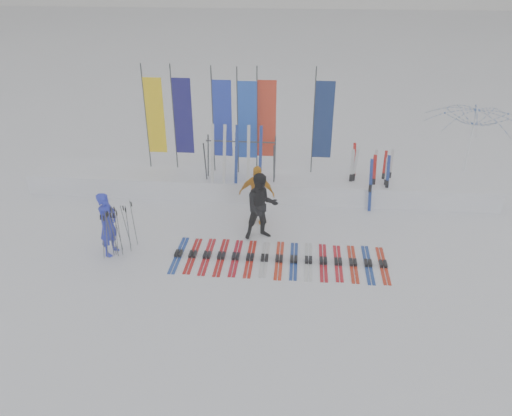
# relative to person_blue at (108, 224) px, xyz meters

# --- Properties ---
(ground) EXTENTS (120.00, 120.00, 0.00)m
(ground) POSITION_rel_person_blue_xyz_m (3.31, -0.79, -0.81)
(ground) COLOR white
(ground) RESTS_ON ground
(snow_bank) EXTENTS (14.00, 1.60, 0.60)m
(snow_bank) POSITION_rel_person_blue_xyz_m (3.31, 3.81, -0.51)
(snow_bank) COLOR white
(snow_bank) RESTS_ON ground
(person_blue) EXTENTS (0.50, 0.66, 1.63)m
(person_blue) POSITION_rel_person_blue_xyz_m (0.00, 0.00, 0.00)
(person_blue) COLOR #212DC4
(person_blue) RESTS_ON ground
(person_black) EXTENTS (1.04, 0.92, 1.78)m
(person_black) POSITION_rel_person_blue_xyz_m (3.62, 1.10, 0.08)
(person_black) COLOR black
(person_black) RESTS_ON ground
(person_yellow) EXTENTS (0.98, 0.43, 1.65)m
(person_yellow) POSITION_rel_person_blue_xyz_m (3.42, 1.94, 0.01)
(person_yellow) COLOR orange
(person_yellow) RESTS_ON ground
(tent_canopy) EXTENTS (3.45, 3.50, 2.73)m
(tent_canopy) POSITION_rel_person_blue_xyz_m (9.60, 4.53, 0.55)
(tent_canopy) COLOR white
(tent_canopy) RESTS_ON ground
(ski_row) EXTENTS (5.12, 1.68, 0.07)m
(ski_row) POSITION_rel_person_blue_xyz_m (4.13, 0.04, -0.78)
(ski_row) COLOR #163899
(ski_row) RESTS_ON ground
(pole_cluster) EXTENTS (0.64, 0.76, 1.25)m
(pole_cluster) POSITION_rel_person_blue_xyz_m (0.16, 0.04, -0.21)
(pole_cluster) COLOR #595B60
(pole_cluster) RESTS_ON ground
(feather_flags) EXTENTS (5.61, 0.26, 3.20)m
(feather_flags) POSITION_rel_person_blue_xyz_m (2.48, 4.07, 1.43)
(feather_flags) COLOR #383A3F
(feather_flags) RESTS_ON ground
(ski_rack) EXTENTS (2.04, 0.80, 1.23)m
(ski_rack) POSITION_rel_person_blue_xyz_m (2.81, 3.41, 0.57)
(ski_rack) COLOR #383A3F
(ski_rack) RESTS_ON ground
(upright_skis) EXTENTS (1.27, 1.16, 1.64)m
(upright_skis) POSITION_rel_person_blue_xyz_m (6.62, 3.57, -0.05)
(upright_skis) COLOR navy
(upright_skis) RESTS_ON ground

